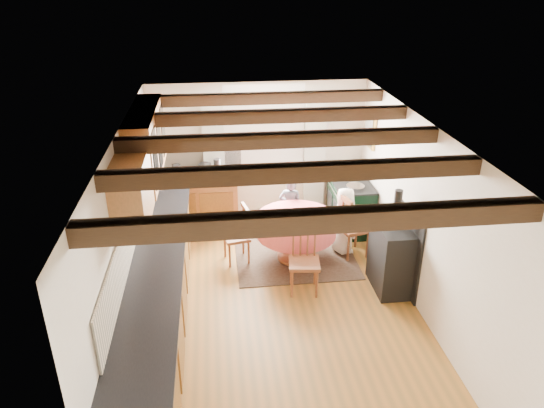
{
  "coord_description": "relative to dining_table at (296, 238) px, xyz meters",
  "views": [
    {
      "loc": [
        -0.73,
        -5.36,
        4.05
      ],
      "look_at": [
        0.0,
        0.8,
        1.15
      ],
      "focal_mm": 33.47,
      "sensor_mm": 36.0,
      "label": 1
    }
  ],
  "objects": [
    {
      "name": "chair_near",
      "position": [
        -0.03,
        -0.85,
        0.12
      ],
      "size": [
        0.46,
        0.48,
        0.96
      ],
      "primitive_type": null,
      "rotation": [
        0.0,
        0.0,
        -0.13
      ],
      "color": "brown",
      "rests_on": "floor"
    },
    {
      "name": "child_right",
      "position": [
        0.77,
        0.15,
        0.17
      ],
      "size": [
        0.42,
        0.57,
        1.06
      ],
      "primitive_type": "imported",
      "rotation": [
        0.0,
        0.0,
        1.74
      ],
      "color": "white",
      "rests_on": "floor"
    },
    {
      "name": "chair_left",
      "position": [
        -0.9,
        0.05,
        0.08
      ],
      "size": [
        0.47,
        0.45,
        0.89
      ],
      "primitive_type": null,
      "rotation": [
        0.0,
        0.0,
        -1.37
      ],
      "color": "brown",
      "rests_on": "floor"
    },
    {
      "name": "wall_front",
      "position": [
        -0.42,
        -3.99,
        0.84
      ],
      "size": [
        3.6,
        0.0,
        2.4
      ],
      "primitive_type": "cube",
      "color": "silver",
      "rests_on": "ground"
    },
    {
      "name": "curtain_left",
      "position": [
        -1.17,
        1.41,
        0.74
      ],
      "size": [
        0.35,
        0.1,
        2.1
      ],
      "primitive_type": "cube",
      "color": "beige",
      "rests_on": "wall_back"
    },
    {
      "name": "child_far",
      "position": [
        0.02,
        0.73,
        0.16
      ],
      "size": [
        0.44,
        0.36,
        1.03
      ],
      "primitive_type": "imported",
      "rotation": [
        0.0,
        0.0,
        2.8
      ],
      "color": "#4F5362",
      "rests_on": "floor"
    },
    {
      "name": "beam_c",
      "position": [
        -0.42,
        -1.24,
        1.95
      ],
      "size": [
        3.6,
        0.16,
        0.16
      ],
      "primitive_type": "cube",
      "color": "#332212",
      "rests_on": "ceiling"
    },
    {
      "name": "window_frame",
      "position": [
        -0.32,
        1.5,
        1.24
      ],
      "size": [
        1.34,
        0.03,
        1.54
      ],
      "primitive_type": "cube",
      "color": "white",
      "rests_on": "wall_back"
    },
    {
      "name": "canister_wide",
      "position": [
        -1.33,
        1.25,
        0.67
      ],
      "size": [
        0.2,
        0.2,
        0.22
      ],
      "primitive_type": "cylinder",
      "color": "#262628",
      "rests_on": "worktop_back"
    },
    {
      "name": "splash_back",
      "position": [
        -1.42,
        1.49,
        0.84
      ],
      "size": [
        1.4,
        0.02,
        0.55
      ],
      "primitive_type": "cube",
      "color": "beige",
      "rests_on": "wall_back"
    },
    {
      "name": "splash_left",
      "position": [
        -2.2,
        -0.94,
        0.84
      ],
      "size": [
        0.02,
        4.5,
        0.55
      ],
      "primitive_type": "cube",
      "color": "beige",
      "rests_on": "wall_left"
    },
    {
      "name": "beam_a",
      "position": [
        -0.42,
        -3.24,
        1.95
      ],
      "size": [
        3.6,
        0.16,
        0.16
      ],
      "primitive_type": "cube",
      "color": "#332212",
      "rests_on": "ceiling"
    },
    {
      "name": "beam_e",
      "position": [
        -0.42,
        0.76,
        1.95
      ],
      "size": [
        3.6,
        0.16,
        0.16
      ],
      "primitive_type": "cube",
      "color": "#332212",
      "rests_on": "ceiling"
    },
    {
      "name": "wall_left",
      "position": [
        -2.22,
        -1.24,
        0.84
      ],
      "size": [
        0.0,
        5.5,
        2.4
      ],
      "primitive_type": "cube",
      "color": "silver",
      "rests_on": "ground"
    },
    {
      "name": "bowl_b",
      "position": [
        0.02,
        0.04,
        0.39
      ],
      "size": [
        0.27,
        0.27,
        0.06
      ],
      "primitive_type": "imported",
      "rotation": [
        0.0,
        0.0,
        0.58
      ],
      "color": "silver",
      "rests_on": "dining_table"
    },
    {
      "name": "base_cabinet_back",
      "position": [
        -1.47,
        1.21,
        0.08
      ],
      "size": [
        1.3,
        0.6,
        0.88
      ],
      "primitive_type": "cube",
      "color": "#A46032",
      "rests_on": "floor"
    },
    {
      "name": "bowl_a",
      "position": [
        -0.37,
        0.03,
        0.39
      ],
      "size": [
        0.23,
        0.23,
        0.05
      ],
      "primitive_type": "imported",
      "rotation": [
        0.0,
        0.0,
        3.25
      ],
      "color": "silver",
      "rests_on": "dining_table"
    },
    {
      "name": "cast_iron_stove",
      "position": [
        1.16,
        -0.91,
        0.38
      ],
      "size": [
        0.44,
        0.74,
        1.48
      ],
      "primitive_type": null,
      "color": "black",
      "rests_on": "floor"
    },
    {
      "name": "window_pane",
      "position": [
        -0.32,
        1.5,
        1.24
      ],
      "size": [
        1.2,
        0.01,
        1.4
      ],
      "primitive_type": "cube",
      "color": "white",
      "rests_on": "wall_back"
    },
    {
      "name": "canister_slim",
      "position": [
        -1.12,
        1.21,
        0.72
      ],
      "size": [
        0.11,
        0.11,
        0.31
      ],
      "primitive_type": "cylinder",
      "color": "#262628",
      "rests_on": "worktop_back"
    },
    {
      "name": "wall_plate",
      "position": [
        0.63,
        1.48,
        1.34
      ],
      "size": [
        0.3,
        0.02,
        0.3
      ],
      "primitive_type": "cylinder",
      "rotation": [
        1.57,
        0.0,
        0.0
      ],
      "color": "silver",
      "rests_on": "wall_back"
    },
    {
      "name": "dining_table",
      "position": [
        0.0,
        0.0,
        0.0
      ],
      "size": [
        1.19,
        1.19,
        0.72
      ],
      "primitive_type": null,
      "color": "#D74E48",
      "rests_on": "floor"
    },
    {
      "name": "worktop_left",
      "position": [
        -1.9,
        -1.24,
        0.54
      ],
      "size": [
        0.64,
        5.3,
        0.04
      ],
      "primitive_type": "cube",
      "color": "black",
      "rests_on": "base_cabinet_left"
    },
    {
      "name": "aga_range",
      "position": [
        1.05,
        0.85,
        0.07
      ],
      "size": [
        0.61,
        0.94,
        0.87
      ],
      "primitive_type": null,
      "color": "black",
      "rests_on": "floor"
    },
    {
      "name": "beam_b",
      "position": [
        -0.42,
        -2.24,
        1.95
      ],
      "size": [
        3.6,
        0.16,
        0.16
      ],
      "primitive_type": "cube",
      "color": "#332212",
      "rests_on": "ceiling"
    },
    {
      "name": "wall_cabinet_glass",
      "position": [
        -2.05,
        -0.04,
        1.59
      ],
      "size": [
        0.34,
        1.8,
        0.9
      ],
      "primitive_type": "cube",
      "color": "#A46032",
      "rests_on": "wall_left"
    },
    {
      "name": "wall_back",
      "position": [
        -0.42,
        1.51,
        0.84
      ],
      "size": [
        3.6,
        0.0,
        2.4
      ],
      "primitive_type": "cube",
      "color": "silver",
      "rests_on": "ground"
    },
    {
      "name": "wall_picture",
      "position": [
        1.35,
        1.06,
        1.34
      ],
      "size": [
        0.04,
        0.5,
        0.6
      ],
      "primitive_type": "cube",
      "color": "gold",
      "rests_on": "wall_right"
    },
    {
      "name": "floor",
      "position": [
        -0.42,
        -1.24,
        -0.36
      ],
      "size": [
        3.6,
        5.5,
        0.0
      ],
      "primitive_type": "cube",
      "color": "#A36926",
      "rests_on": "ground"
    },
    {
      "name": "curtain_right",
      "position": [
        0.53,
        1.41,
        0.74
      ],
      "size": [
        0.35,
        0.1,
        2.1
      ],
      "primitive_type": "cube",
      "color": "beige",
      "rests_on": "wall_back"
    },
    {
      "name": "wall_cabinet_solid",
      "position": [
        -2.05,
        -1.54,
        1.54
      ],
      "size": [
        0.34,
        0.9,
        0.7
      ],
      "primitive_type": "cube",
      "color": "#A46032",
      "rests_on": "wall_left"
    },
    {
      "name": "rug",
      "position": [
        -0.0,
        0.0,
        -0.35
      ],
      "size": [
        1.81,
        1.41,
        0.01
      ],
      "primitive_type": "cube",
      "color": "#302314",
      "rests_on": "floor"
    },
    {
      "name": "wall_right",
      "position": [
        1.38,
        -1.24,
        0.84
      ],
      "size": [
        0.0,
        5.5,
        2.4
      ],
      "primitive_type": "cube",
      "color": "silver",
      "rests_on": "ground"
    },
    {
      "name": "cup",
      "position": [
        -0.0,
        0.01,
        0.4
      ],
      "size": [
        0.12,
        0.12,
        0.09
      ],
      "primitive_type": "imported",
      "rotation": [
        0.0,
        0.0,
        4.35
      ],
      "color": "silver",
      "rests_on": "dining_table"
    },
    {
      "name": "base_cabinet_left",
      "position": [
        -1.92,
        -1.24,
        0.08
      ],
      "size": [
        0.6,
        5.3,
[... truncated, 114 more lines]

